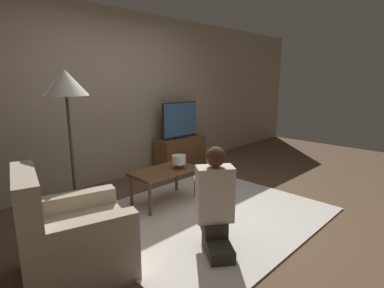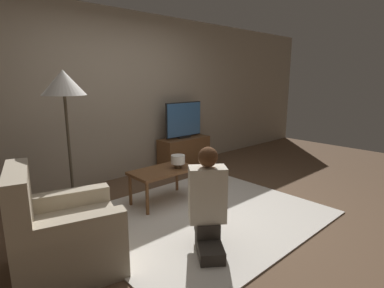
{
  "view_description": "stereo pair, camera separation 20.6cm",
  "coord_description": "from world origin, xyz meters",
  "px_view_note": "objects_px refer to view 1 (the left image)",
  "views": [
    {
      "loc": [
        -2.45,
        -2.18,
        1.57
      ],
      "look_at": [
        0.34,
        0.58,
        0.72
      ],
      "focal_mm": 28.0,
      "sensor_mm": 36.0,
      "label": 1
    },
    {
      "loc": [
        -2.3,
        -2.32,
        1.57
      ],
      "look_at": [
        0.34,
        0.58,
        0.72
      ],
      "focal_mm": 28.0,
      "sensor_mm": 36.0,
      "label": 2
    }
  ],
  "objects_px": {
    "coffee_table": "(164,174)",
    "armchair": "(72,240)",
    "person_kneeling": "(215,199)",
    "table_lamp": "(179,160)",
    "floor_lamp": "(66,92)",
    "tv": "(180,120)"
  },
  "relations": [
    {
      "from": "tv",
      "to": "floor_lamp",
      "type": "xyz_separation_m",
      "value": [
        -2.33,
        -0.87,
        0.58
      ]
    },
    {
      "from": "armchair",
      "to": "person_kneeling",
      "type": "height_order",
      "value": "person_kneeling"
    },
    {
      "from": "coffee_table",
      "to": "table_lamp",
      "type": "distance_m",
      "value": 0.25
    },
    {
      "from": "table_lamp",
      "to": "tv",
      "type": "bearing_deg",
      "value": 46.37
    },
    {
      "from": "tv",
      "to": "armchair",
      "type": "distance_m",
      "value": 3.19
    },
    {
      "from": "armchair",
      "to": "person_kneeling",
      "type": "relative_size",
      "value": 0.99
    },
    {
      "from": "armchair",
      "to": "table_lamp",
      "type": "height_order",
      "value": "armchair"
    },
    {
      "from": "coffee_table",
      "to": "table_lamp",
      "type": "height_order",
      "value": "table_lamp"
    },
    {
      "from": "tv",
      "to": "floor_lamp",
      "type": "bearing_deg",
      "value": -159.43
    },
    {
      "from": "tv",
      "to": "coffee_table",
      "type": "xyz_separation_m",
      "value": [
        -1.24,
        -1.03,
        -0.47
      ]
    },
    {
      "from": "tv",
      "to": "person_kneeling",
      "type": "xyz_separation_m",
      "value": [
        -1.57,
        -2.15,
        -0.38
      ]
    },
    {
      "from": "floor_lamp",
      "to": "armchair",
      "type": "bearing_deg",
      "value": -116.56
    },
    {
      "from": "floor_lamp",
      "to": "table_lamp",
      "type": "height_order",
      "value": "floor_lamp"
    },
    {
      "from": "armchair",
      "to": "table_lamp",
      "type": "distance_m",
      "value": 1.73
    },
    {
      "from": "armchair",
      "to": "person_kneeling",
      "type": "distance_m",
      "value": 1.27
    },
    {
      "from": "tv",
      "to": "armchair",
      "type": "bearing_deg",
      "value": -149.19
    },
    {
      "from": "tv",
      "to": "armchair",
      "type": "relative_size",
      "value": 0.81
    },
    {
      "from": "coffee_table",
      "to": "person_kneeling",
      "type": "xyz_separation_m",
      "value": [
        -0.33,
        -1.12,
        0.09
      ]
    },
    {
      "from": "coffee_table",
      "to": "armchair",
      "type": "height_order",
      "value": "armchair"
    },
    {
      "from": "floor_lamp",
      "to": "armchair",
      "type": "xyz_separation_m",
      "value": [
        -0.37,
        -0.73,
        -1.15
      ]
    },
    {
      "from": "floor_lamp",
      "to": "table_lamp",
      "type": "bearing_deg",
      "value": -10.53
    },
    {
      "from": "tv",
      "to": "person_kneeling",
      "type": "bearing_deg",
      "value": -126.08
    }
  ]
}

